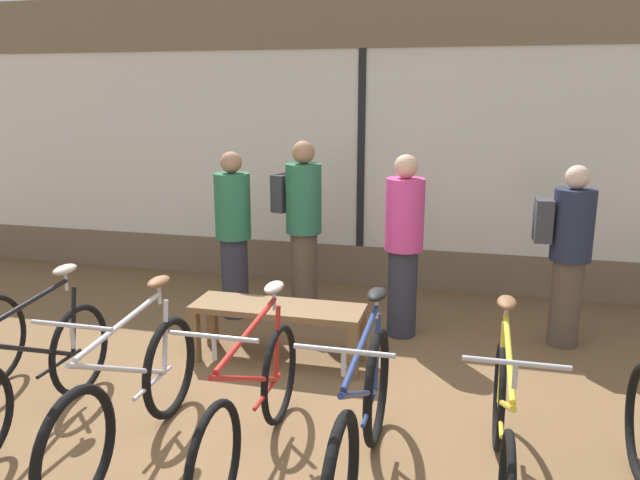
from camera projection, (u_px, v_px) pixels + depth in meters
name	position (u px, v px, depth m)	size (l,w,h in m)	color
ground_plane	(267.00, 430.00, 4.08)	(24.00, 24.00, 0.00)	brown
shop_back_wall	(362.00, 140.00, 6.80)	(12.00, 0.08, 3.20)	#7A664C
bicycle_left	(33.00, 374.00, 4.04)	(0.46, 1.70, 1.02)	black
bicycle_center_left	(130.00, 397.00, 3.72)	(0.46, 1.72, 1.03)	black
bicycle_center	(252.00, 405.00, 3.64)	(0.46, 1.74, 1.01)	black
bicycle_center_right	(362.00, 425.00, 3.38)	(0.46, 1.82, 1.05)	black
bicycle_right	(502.00, 432.00, 3.33)	(0.46, 1.76, 1.02)	black
display_bench	(278.00, 316.00, 5.05)	(1.40, 0.44, 0.47)	brown
customer_near_rack	(233.00, 232.00, 5.96)	(0.45, 0.45, 1.61)	#2D2D38
customer_by_window	(302.00, 223.00, 5.98)	(0.55, 0.44, 1.71)	brown
customer_mid_floor	(568.00, 251.00, 5.27)	(0.49, 0.35, 1.57)	brown
customer_near_bench	(404.00, 243.00, 5.48)	(0.43, 0.43, 1.64)	#2D2D38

